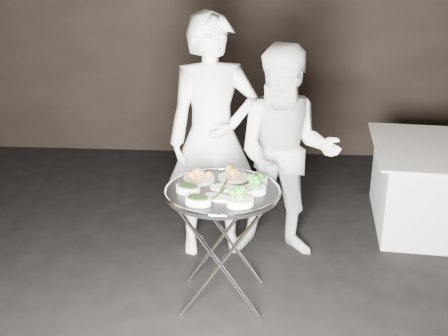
# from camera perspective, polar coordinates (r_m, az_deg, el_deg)

# --- Properties ---
(floor) EXTENTS (6.00, 7.00, 0.05)m
(floor) POSITION_cam_1_polar(r_m,az_deg,el_deg) (3.86, -3.64, -16.51)
(floor) COLOR black
(floor) RESTS_ON ground
(wall_back) EXTENTS (6.00, 0.05, 3.00)m
(wall_back) POSITION_cam_1_polar(r_m,az_deg,el_deg) (6.61, 0.15, 14.06)
(wall_back) COLOR black
(wall_back) RESTS_ON floor
(tray_stand) EXTENTS (0.57, 0.48, 0.83)m
(tray_stand) POSITION_cam_1_polar(r_m,az_deg,el_deg) (3.89, -0.16, -7.44)
(tray_stand) COLOR silver
(tray_stand) RESTS_ON floor
(serving_tray) EXTENTS (0.78, 0.78, 0.04)m
(serving_tray) POSITION_cam_1_polar(r_m,az_deg,el_deg) (3.72, -0.17, -2.41)
(serving_tray) COLOR black
(serving_tray) RESTS_ON tray_stand
(potato_plate_a) EXTENTS (0.22, 0.22, 0.08)m
(potato_plate_a) POSITION_cam_1_polar(r_m,az_deg,el_deg) (3.86, -2.55, -0.78)
(potato_plate_a) COLOR beige
(potato_plate_a) RESTS_ON serving_tray
(potato_plate_b) EXTENTS (0.21, 0.21, 0.08)m
(potato_plate_b) POSITION_cam_1_polar(r_m,az_deg,el_deg) (3.89, 0.95, -0.61)
(potato_plate_b) COLOR beige
(potato_plate_b) RESTS_ON serving_tray
(greens_bowl) EXTENTS (0.13, 0.13, 0.08)m
(greens_bowl) POSITION_cam_1_polar(r_m,az_deg,el_deg) (3.82, 3.50, -1.06)
(greens_bowl) COLOR white
(greens_bowl) RESTS_ON serving_tray
(asparagus_plate_a) EXTENTS (0.21, 0.14, 0.04)m
(asparagus_plate_a) POSITION_cam_1_polar(r_m,az_deg,el_deg) (3.72, -0.04, -1.94)
(asparagus_plate_a) COLOR white
(asparagus_plate_a) RESTS_ON serving_tray
(asparagus_plate_b) EXTENTS (0.21, 0.16, 0.04)m
(asparagus_plate_b) POSITION_cam_1_polar(r_m,az_deg,el_deg) (3.59, -0.66, -2.90)
(asparagus_plate_b) COLOR white
(asparagus_plate_b) RESTS_ON serving_tray
(spinach_bowl_a) EXTENTS (0.20, 0.17, 0.07)m
(spinach_bowl_a) POSITION_cam_1_polar(r_m,az_deg,el_deg) (3.68, -3.67, -2.04)
(spinach_bowl_a) COLOR white
(spinach_bowl_a) RESTS_ON serving_tray
(spinach_bowl_b) EXTENTS (0.18, 0.14, 0.07)m
(spinach_bowl_b) POSITION_cam_1_polar(r_m,az_deg,el_deg) (3.51, -2.66, -3.23)
(spinach_bowl_b) COLOR white
(spinach_bowl_b) RESTS_ON serving_tray
(broccoli_bowl_a) EXTENTS (0.20, 0.17, 0.07)m
(broccoli_bowl_a) POSITION_cam_1_polar(r_m,az_deg,el_deg) (3.66, 3.02, -2.12)
(broccoli_bowl_a) COLOR white
(broccoli_bowl_a) RESTS_ON serving_tray
(broccoli_bowl_b) EXTENTS (0.20, 0.17, 0.07)m
(broccoli_bowl_b) POSITION_cam_1_polar(r_m,az_deg,el_deg) (3.49, 1.66, -3.35)
(broccoli_bowl_b) COLOR white
(broccoli_bowl_b) RESTS_ON serving_tray
(serving_utensils) EXTENTS (0.57, 0.42, 0.01)m
(serving_utensils) POSITION_cam_1_polar(r_m,az_deg,el_deg) (3.76, 0.16, -1.21)
(serving_utensils) COLOR silver
(serving_utensils) RESTS_ON serving_tray
(waiter_left) EXTENTS (0.80, 0.62, 1.93)m
(waiter_left) POSITION_cam_1_polar(r_m,az_deg,el_deg) (4.39, -1.14, 3.07)
(waiter_left) COLOR white
(waiter_left) RESTS_ON floor
(waiter_right) EXTENTS (0.86, 0.68, 1.71)m
(waiter_right) POSITION_cam_1_polar(r_m,az_deg,el_deg) (4.37, 6.33, 1.37)
(waiter_right) COLOR white
(waiter_right) RESTS_ON floor
(dining_table) EXTENTS (1.30, 1.30, 0.74)m
(dining_table) POSITION_cam_1_polar(r_m,az_deg,el_deg) (5.35, 21.58, -1.79)
(dining_table) COLOR white
(dining_table) RESTS_ON floor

